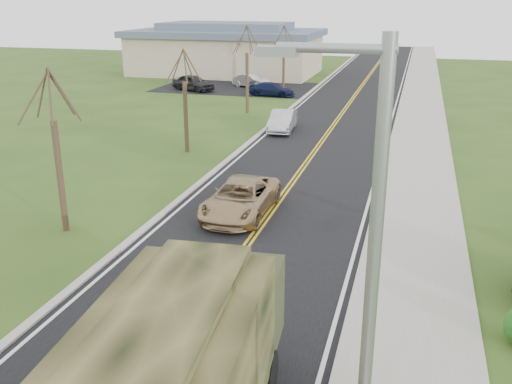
% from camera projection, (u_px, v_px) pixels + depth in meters
% --- Properties ---
extents(road, '(8.00, 120.00, 0.01)m').
position_uv_depth(road, '(349.00, 104.00, 47.08)').
color(road, black).
rests_on(road, ground).
extents(curb_right, '(0.30, 120.00, 0.12)m').
position_uv_depth(curb_right, '(401.00, 105.00, 45.99)').
color(curb_right, '#9E998E').
rests_on(curb_right, ground).
extents(sidewalk_right, '(3.20, 120.00, 0.10)m').
position_uv_depth(sidewalk_right, '(423.00, 107.00, 45.55)').
color(sidewalk_right, '#9E998E').
rests_on(sidewalk_right, ground).
extents(curb_left, '(0.30, 120.00, 0.10)m').
position_uv_depth(curb_left, '(300.00, 101.00, 48.13)').
color(curb_left, '#9E998E').
rests_on(curb_left, ground).
extents(street_light, '(1.65, 0.22, 8.00)m').
position_uv_depth(street_light, '(362.00, 311.00, 7.52)').
color(street_light, gray).
rests_on(street_light, ground).
extents(bare_tree_a, '(1.93, 2.26, 6.08)m').
position_uv_depth(bare_tree_a, '(59.00, 163.00, 20.72)').
color(bare_tree_a, '#38281C').
rests_on(bare_tree_a, ground).
extents(bare_tree_b, '(1.83, 2.14, 5.73)m').
position_uv_depth(bare_tree_b, '(185.00, 109.00, 31.70)').
color(bare_tree_b, '#38281C').
rests_on(bare_tree_b, ground).
extents(bare_tree_c, '(2.04, 2.39, 6.42)m').
position_uv_depth(bare_tree_c, '(247.00, 76.00, 42.52)').
color(bare_tree_c, '#38281C').
rests_on(bare_tree_c, ground).
extents(bare_tree_d, '(1.88, 2.20, 5.91)m').
position_uv_depth(bare_tree_d, '(284.00, 62.00, 53.52)').
color(bare_tree_d, '#38281C').
rests_on(bare_tree_d, ground).
extents(commercial_building, '(25.50, 21.50, 5.65)m').
position_uv_depth(commercial_building, '(227.00, 49.00, 64.86)').
color(commercial_building, tan).
rests_on(commercial_building, ground).
extents(military_truck, '(3.21, 7.70, 3.75)m').
position_uv_depth(military_truck, '(178.00, 378.00, 9.81)').
color(military_truck, black).
rests_on(military_truck, ground).
extents(suv_champagne, '(2.37, 5.01, 1.38)m').
position_uv_depth(suv_champagne, '(240.00, 198.00, 22.91)').
color(suv_champagne, '#A1835B').
rests_on(suv_champagne, ground).
extents(sedan_silver, '(1.76, 4.22, 1.36)m').
position_uv_depth(sedan_silver, '(282.00, 121.00, 37.29)').
color(sedan_silver, silver).
rests_on(sedan_silver, ground).
extents(lot_car_dark, '(4.73, 3.39, 1.50)m').
position_uv_depth(lot_car_dark, '(193.00, 83.00, 53.32)').
color(lot_car_dark, black).
rests_on(lot_car_dark, ground).
extents(lot_car_silver, '(4.23, 2.94, 1.32)m').
position_uv_depth(lot_car_silver, '(252.00, 81.00, 55.18)').
color(lot_car_silver, '#B9BABE').
rests_on(lot_car_silver, ground).
extents(lot_car_navy, '(4.20, 1.99, 1.18)m').
position_uv_depth(lot_car_navy, '(272.00, 89.00, 50.54)').
color(lot_car_navy, black).
rests_on(lot_car_navy, ground).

